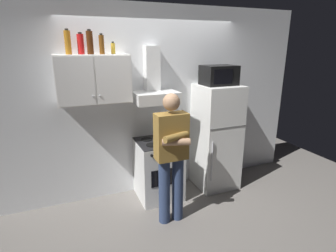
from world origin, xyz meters
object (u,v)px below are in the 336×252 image
object	(u,v)px
upper_cabinet	(93,79)
person_standing	(171,155)
cooking_pot	(170,139)
bottle_liquor_amber	(68,42)
refrigerator	(216,137)
bottle_spice_jar	(113,48)
bottle_rum_dark	(90,42)
range_hood	(154,88)
bottle_beer_brown	(102,44)
stove_oven	(158,169)
microwave	(219,75)
bottle_soda_red	(81,44)

from	to	relation	value
upper_cabinet	person_standing	world-z (taller)	upper_cabinet
cooking_pot	bottle_liquor_amber	world-z (taller)	bottle_liquor_amber
refrigerator	bottle_spice_jar	distance (m)	1.99
bottle_liquor_amber	bottle_spice_jar	bearing A→B (deg)	3.22
bottle_rum_dark	range_hood	bearing A→B (deg)	1.18
person_standing	bottle_beer_brown	xyz separation A→B (m)	(-0.63, 0.71, 1.26)
range_hood	person_standing	world-z (taller)	range_hood
range_hood	bottle_rum_dark	distance (m)	1.00
upper_cabinet	refrigerator	xyz separation A→B (m)	(1.75, -0.12, -0.95)
stove_oven	bottle_liquor_amber	world-z (taller)	bottle_liquor_amber
refrigerator	bottle_rum_dark	size ratio (longest dim) A/B	5.58
bottle_spice_jar	stove_oven	bearing A→B (deg)	-17.18
cooking_pot	bottle_rum_dark	distance (m)	1.59
bottle_spice_jar	bottle_liquor_amber	xyz separation A→B (m)	(-0.53, -0.03, 0.07)
microwave	bottle_liquor_amber	bearing A→B (deg)	176.75
stove_oven	refrigerator	xyz separation A→B (m)	(0.95, 0.00, 0.37)
refrigerator	microwave	size ratio (longest dim) A/B	3.33
bottle_soda_red	person_standing	bearing A→B (deg)	-41.50
person_standing	cooking_pot	xyz separation A→B (m)	(0.18, 0.49, 0.02)
upper_cabinet	cooking_pot	distance (m)	1.27
stove_oven	bottle_liquor_amber	xyz separation A→B (m)	(-1.06, 0.13, 1.76)
refrigerator	bottle_soda_red	xyz separation A→B (m)	(-1.86, 0.16, 1.37)
refrigerator	bottle_rum_dark	xyz separation A→B (m)	(-1.76, 0.11, 1.39)
stove_oven	bottle_beer_brown	size ratio (longest dim) A/B	3.62
cooking_pot	bottle_soda_red	world-z (taller)	bottle_soda_red
upper_cabinet	bottle_rum_dark	world-z (taller)	bottle_rum_dark
upper_cabinet	bottle_rum_dark	xyz separation A→B (m)	(-0.01, -0.02, 0.44)
microwave	cooking_pot	world-z (taller)	microwave
upper_cabinet	bottle_rum_dark	size ratio (longest dim) A/B	3.14
stove_oven	bottle_spice_jar	size ratio (longest dim) A/B	5.82
upper_cabinet	cooking_pot	bearing A→B (deg)	-14.73
upper_cabinet	person_standing	distance (m)	1.35
range_hood	bottle_spice_jar	size ratio (longest dim) A/B	4.99
stove_oven	refrigerator	size ratio (longest dim) A/B	0.55
bottle_rum_dark	bottle_beer_brown	distance (m)	0.14
microwave	bottle_rum_dark	world-z (taller)	bottle_rum_dark
upper_cabinet	stove_oven	distance (m)	1.55
stove_oven	refrigerator	world-z (taller)	refrigerator
microwave	cooking_pot	distance (m)	1.17
range_hood	bottle_liquor_amber	size ratio (longest dim) A/B	2.59
cooking_pot	bottle_spice_jar	world-z (taller)	bottle_spice_jar
refrigerator	bottle_soda_red	distance (m)	2.32
bottle_liquor_amber	bottle_rum_dark	bearing A→B (deg)	-5.34
range_hood	cooking_pot	bearing A→B (deg)	-62.12
range_hood	bottle_soda_red	world-z (taller)	bottle_soda_red
stove_oven	upper_cabinet	bearing A→B (deg)	171.10
bottle_soda_red	refrigerator	bearing A→B (deg)	-4.82
person_standing	bottle_beer_brown	distance (m)	1.58
upper_cabinet	bottle_liquor_amber	world-z (taller)	bottle_liquor_amber
microwave	bottle_rum_dark	size ratio (longest dim) A/B	1.67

